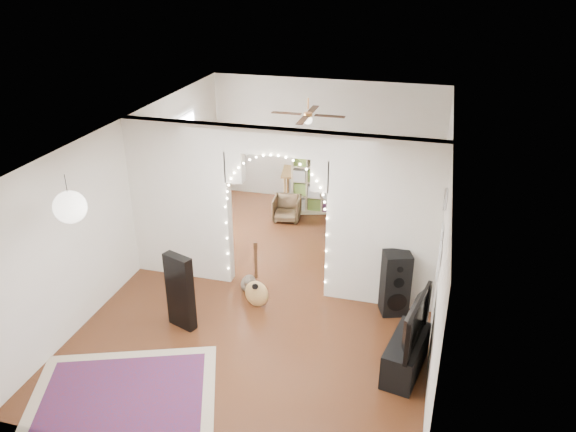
% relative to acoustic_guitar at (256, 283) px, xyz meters
% --- Properties ---
extents(floor, '(7.50, 7.50, 0.00)m').
position_rel_acoustic_guitar_xyz_m(floor, '(0.15, 0.66, -0.42)').
color(floor, black).
rests_on(floor, ground).
extents(ceiling, '(5.00, 7.50, 0.02)m').
position_rel_acoustic_guitar_xyz_m(ceiling, '(0.15, 0.66, 2.28)').
color(ceiling, white).
rests_on(ceiling, wall_back).
extents(wall_back, '(5.00, 0.02, 2.70)m').
position_rel_acoustic_guitar_xyz_m(wall_back, '(0.15, 4.41, 0.93)').
color(wall_back, silver).
rests_on(wall_back, floor).
extents(wall_front, '(5.00, 0.02, 2.70)m').
position_rel_acoustic_guitar_xyz_m(wall_front, '(0.15, -3.09, 0.93)').
color(wall_front, silver).
rests_on(wall_front, floor).
extents(wall_left, '(0.02, 7.50, 2.70)m').
position_rel_acoustic_guitar_xyz_m(wall_left, '(-2.35, 0.66, 0.93)').
color(wall_left, silver).
rests_on(wall_left, floor).
extents(wall_right, '(0.02, 7.50, 2.70)m').
position_rel_acoustic_guitar_xyz_m(wall_right, '(2.65, 0.66, 0.93)').
color(wall_right, silver).
rests_on(wall_right, floor).
extents(divider_wall, '(5.00, 0.20, 2.70)m').
position_rel_acoustic_guitar_xyz_m(divider_wall, '(0.15, 0.66, 1.01)').
color(divider_wall, silver).
rests_on(divider_wall, floor).
extents(fairy_lights, '(1.64, 0.04, 1.60)m').
position_rel_acoustic_guitar_xyz_m(fairy_lights, '(0.15, 0.53, 1.13)').
color(fairy_lights, '#FFEABF').
rests_on(fairy_lights, divider_wall).
extents(window, '(0.04, 1.20, 1.40)m').
position_rel_acoustic_guitar_xyz_m(window, '(-2.32, 2.46, 1.08)').
color(window, white).
rests_on(window, wall_left).
extents(wall_clock, '(0.03, 0.31, 0.31)m').
position_rel_acoustic_guitar_xyz_m(wall_clock, '(2.63, 0.06, 1.68)').
color(wall_clock, white).
rests_on(wall_clock, wall_right).
extents(picture_frames, '(0.02, 0.50, 0.70)m').
position_rel_acoustic_guitar_xyz_m(picture_frames, '(2.63, -0.34, 1.08)').
color(picture_frames, white).
rests_on(picture_frames, wall_right).
extents(paper_lantern, '(0.40, 0.40, 0.40)m').
position_rel_acoustic_guitar_xyz_m(paper_lantern, '(-1.75, -1.74, 1.83)').
color(paper_lantern, white).
rests_on(paper_lantern, ceiling).
extents(ceiling_fan, '(1.10, 1.10, 0.30)m').
position_rel_acoustic_guitar_xyz_m(ceiling_fan, '(0.15, 2.66, 1.98)').
color(ceiling_fan, '#D08B45').
rests_on(ceiling_fan, ceiling).
extents(area_rug, '(2.74, 2.41, 0.02)m').
position_rel_acoustic_guitar_xyz_m(area_rug, '(-1.01, -2.31, -0.41)').
color(area_rug, maroon).
rests_on(area_rug, floor).
extents(guitar_case, '(0.47, 0.30, 1.17)m').
position_rel_acoustic_guitar_xyz_m(guitar_case, '(-0.91, -0.76, 0.17)').
color(guitar_case, black).
rests_on(guitar_case, floor).
extents(acoustic_guitar, '(0.41, 0.26, 0.96)m').
position_rel_acoustic_guitar_xyz_m(acoustic_guitar, '(0.00, 0.00, 0.00)').
color(acoustic_guitar, '#BE824C').
rests_on(acoustic_guitar, floor).
extents(tabby_cat, '(0.33, 0.53, 0.36)m').
position_rel_acoustic_guitar_xyz_m(tabby_cat, '(-0.28, 0.40, -0.27)').
color(tabby_cat, brown).
rests_on(tabby_cat, floor).
extents(floor_speaker, '(0.49, 0.45, 1.02)m').
position_rel_acoustic_guitar_xyz_m(floor_speaker, '(2.07, 0.41, 0.09)').
color(floor_speaker, black).
rests_on(floor_speaker, floor).
extents(media_console, '(0.58, 1.06, 0.50)m').
position_rel_acoustic_guitar_xyz_m(media_console, '(2.35, -0.91, -0.17)').
color(media_console, black).
rests_on(media_console, floor).
extents(tv, '(0.34, 1.08, 0.62)m').
position_rel_acoustic_guitar_xyz_m(tv, '(2.35, -0.91, 0.39)').
color(tv, black).
rests_on(tv, media_console).
extents(bookcase, '(1.35, 0.71, 1.35)m').
position_rel_acoustic_guitar_xyz_m(bookcase, '(0.24, 3.80, 0.26)').
color(bookcase, beige).
rests_on(bookcase, floor).
extents(dining_table, '(1.32, 0.99, 0.76)m').
position_rel_acoustic_guitar_xyz_m(dining_table, '(-0.13, 4.16, 0.26)').
color(dining_table, brown).
rests_on(dining_table, floor).
extents(flower_vase, '(0.21, 0.21, 0.19)m').
position_rel_acoustic_guitar_xyz_m(flower_vase, '(-0.13, 4.16, 0.43)').
color(flower_vase, white).
rests_on(flower_vase, dining_table).
extents(dining_chair_left, '(0.60, 0.61, 0.51)m').
position_rel_acoustic_guitar_xyz_m(dining_chair_left, '(-0.39, 3.19, -0.17)').
color(dining_chair_left, brown).
rests_on(dining_chair_left, floor).
extents(dining_chair_right, '(0.52, 0.54, 0.48)m').
position_rel_acoustic_guitar_xyz_m(dining_chair_right, '(1.01, 2.90, -0.18)').
color(dining_chair_right, brown).
rests_on(dining_chair_right, floor).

